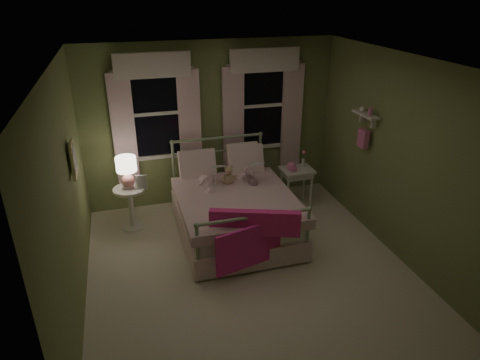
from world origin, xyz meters
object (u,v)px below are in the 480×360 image
object	(u,v)px
child_left	(207,162)
nightstand_right	(297,175)
child_right	(244,162)
teddy_bear	(229,176)
bed	(234,210)
table_lamp	(127,169)
nightstand_left	(131,202)

from	to	relation	value
child_left	nightstand_right	size ratio (longest dim) A/B	1.29
child_right	teddy_bear	distance (m)	0.35
bed	table_lamp	size ratio (longest dim) A/B	4.41
bed	nightstand_left	bearing A→B (deg)	158.58
table_lamp	nightstand_right	bearing A→B (deg)	-0.16
nightstand_left	table_lamp	bearing A→B (deg)	0.00
nightstand_left	table_lamp	xyz separation A→B (m)	(0.00, 0.00, 0.54)
child_right	table_lamp	bearing A→B (deg)	-14.01
nightstand_left	nightstand_right	bearing A→B (deg)	-0.16
nightstand_left	child_left	bearing A→B (deg)	-6.29
teddy_bear	table_lamp	bearing A→B (deg)	168.68
child_left	child_right	xyz separation A→B (m)	(0.56, 0.00, -0.07)
teddy_bear	table_lamp	world-z (taller)	table_lamp
table_lamp	nightstand_right	xyz separation A→B (m)	(2.62, -0.01, -0.40)
child_right	teddy_bear	world-z (taller)	child_right
child_left	table_lamp	bearing A→B (deg)	0.63
table_lamp	bed	bearing A→B (deg)	-21.42
nightstand_left	nightstand_right	distance (m)	2.62
nightstand_left	teddy_bear	bearing A→B (deg)	-11.32
child_left	child_right	distance (m)	0.56
child_left	table_lamp	distance (m)	1.14
child_right	nightstand_left	distance (m)	1.77
nightstand_left	table_lamp	world-z (taller)	table_lamp
child_left	nightstand_right	bearing A→B (deg)	-168.51
child_left	teddy_bear	size ratio (longest dim) A/B	2.76
teddy_bear	nightstand_left	world-z (taller)	teddy_bear
bed	child_right	size ratio (longest dim) A/B	2.93
child_right	nightstand_left	xyz separation A→B (m)	(-1.70, 0.13, -0.50)
teddy_bear	nightstand_left	size ratio (longest dim) A/B	0.46
bed	child_left	distance (m)	0.80
bed	table_lamp	distance (m)	1.63
nightstand_right	teddy_bear	bearing A→B (deg)	-167.05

